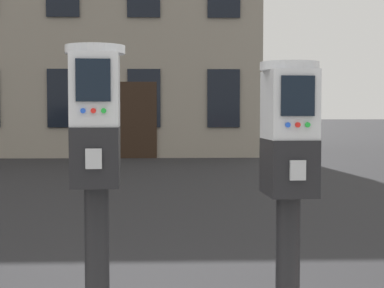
% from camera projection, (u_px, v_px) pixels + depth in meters
% --- Properties ---
extents(parking_meter_near_kerb, '(0.23, 0.26, 1.43)m').
position_uv_depth(parking_meter_near_kerb, '(96.00, 168.00, 2.20)').
color(parking_meter_near_kerb, black).
rests_on(parking_meter_near_kerb, sidewalk_slab).
extents(parking_meter_twin_adjacent, '(0.23, 0.26, 1.37)m').
position_uv_depth(parking_meter_twin_adjacent, '(289.00, 178.00, 2.23)').
color(parking_meter_twin_adjacent, black).
rests_on(parking_meter_twin_adjacent, sidewalk_slab).
extents(townhouse_brick_corner, '(8.75, 6.10, 9.00)m').
position_uv_depth(townhouse_brick_corner, '(114.00, 11.00, 19.38)').
color(townhouse_brick_corner, '#9E9384').
rests_on(townhouse_brick_corner, ground_plane).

